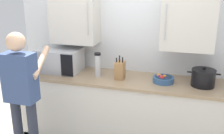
{
  "coord_description": "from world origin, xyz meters",
  "views": [
    {
      "loc": [
        0.72,
        -2.21,
        2.05
      ],
      "look_at": [
        -0.15,
        0.78,
        1.07
      ],
      "focal_mm": 41.63,
      "sensor_mm": 36.0,
      "label": 1
    }
  ],
  "objects_px": {
    "microwave_oven": "(57,60)",
    "knife_block": "(120,70)",
    "fruit_bowl": "(163,79)",
    "stock_pot": "(203,78)",
    "thermos_flask": "(98,65)",
    "person_figure": "(22,91)"
  },
  "relations": [
    {
      "from": "microwave_oven",
      "to": "knife_block",
      "type": "xyz_separation_m",
      "value": [
        0.91,
        -0.06,
        -0.04
      ]
    },
    {
      "from": "microwave_oven",
      "to": "fruit_bowl",
      "type": "relative_size",
      "value": 3.2
    },
    {
      "from": "microwave_oven",
      "to": "knife_block",
      "type": "height_order",
      "value": "same"
    },
    {
      "from": "stock_pot",
      "to": "fruit_bowl",
      "type": "distance_m",
      "value": 0.46
    },
    {
      "from": "thermos_flask",
      "to": "microwave_oven",
      "type": "bearing_deg",
      "value": 174.69
    },
    {
      "from": "stock_pot",
      "to": "person_figure",
      "type": "height_order",
      "value": "person_figure"
    },
    {
      "from": "thermos_flask",
      "to": "stock_pot",
      "type": "bearing_deg",
      "value": 0.96
    },
    {
      "from": "fruit_bowl",
      "to": "person_figure",
      "type": "bearing_deg",
      "value": -151.0
    },
    {
      "from": "knife_block",
      "to": "stock_pot",
      "type": "distance_m",
      "value": 1.0
    },
    {
      "from": "microwave_oven",
      "to": "person_figure",
      "type": "height_order",
      "value": "person_figure"
    },
    {
      "from": "fruit_bowl",
      "to": "microwave_oven",
      "type": "bearing_deg",
      "value": 178.22
    },
    {
      "from": "thermos_flask",
      "to": "person_figure",
      "type": "distance_m",
      "value": 0.99
    },
    {
      "from": "thermos_flask",
      "to": "fruit_bowl",
      "type": "relative_size",
      "value": 1.22
    },
    {
      "from": "thermos_flask",
      "to": "knife_block",
      "type": "distance_m",
      "value": 0.3
    },
    {
      "from": "microwave_oven",
      "to": "knife_block",
      "type": "relative_size",
      "value": 2.67
    },
    {
      "from": "person_figure",
      "to": "stock_pot",
      "type": "bearing_deg",
      "value": 23.04
    },
    {
      "from": "knife_block",
      "to": "fruit_bowl",
      "type": "relative_size",
      "value": 1.2
    },
    {
      "from": "microwave_oven",
      "to": "knife_block",
      "type": "distance_m",
      "value": 0.91
    },
    {
      "from": "stock_pot",
      "to": "fruit_bowl",
      "type": "height_order",
      "value": "stock_pot"
    },
    {
      "from": "knife_block",
      "to": "stock_pot",
      "type": "height_order",
      "value": "knife_block"
    },
    {
      "from": "thermos_flask",
      "to": "person_figure",
      "type": "xyz_separation_m",
      "value": [
        -0.6,
        -0.78,
        -0.12
      ]
    },
    {
      "from": "stock_pot",
      "to": "person_figure",
      "type": "xyz_separation_m",
      "value": [
        -1.9,
        -0.81,
        -0.06
      ]
    }
  ]
}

